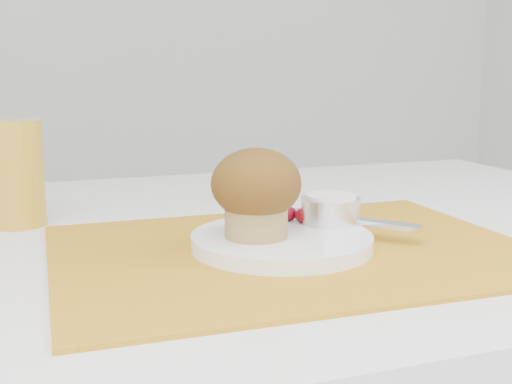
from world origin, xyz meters
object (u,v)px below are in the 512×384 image
object	(u,v)px
juice_glass	(17,173)
orange	(253,176)
plate	(282,241)
muffin	(256,191)

from	to	relation	value
juice_glass	orange	bearing A→B (deg)	10.40
plate	orange	xyz separation A→B (m)	(0.07, 0.28, 0.02)
orange	plate	bearing A→B (deg)	-103.48
plate	muffin	bearing A→B (deg)	-177.75
muffin	orange	bearing A→B (deg)	71.09
plate	muffin	world-z (taller)	muffin
muffin	plate	bearing A→B (deg)	2.25
plate	juice_glass	xyz separation A→B (m)	(-0.26, 0.22, 0.05)
plate	muffin	size ratio (longest dim) A/B	2.06
orange	juice_glass	distance (m)	0.33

